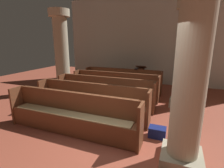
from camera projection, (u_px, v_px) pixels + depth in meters
ground_plane at (115, 144)px, 3.80m from camera, size 19.20×19.20×0.00m
back_wall at (157, 41)px, 8.73m from camera, size 10.00×0.16×4.50m
pew_row_0 at (122, 79)px, 7.75m from camera, size 3.51×0.47×1.01m
pew_row_1 at (114, 84)px, 6.85m from camera, size 3.51×0.46×1.01m
pew_row_2 at (104, 91)px, 5.95m from camera, size 3.51×0.46×1.01m
pew_row_3 at (90, 100)px, 5.05m from camera, size 3.51×0.47×1.01m
pew_row_4 at (71, 113)px, 4.15m from camera, size 3.51×0.46×1.01m
pillar_aisle_side at (187, 53)px, 5.62m from camera, size 0.88×0.88×3.52m
pillar_far_side at (62, 50)px, 7.45m from camera, size 0.88×0.88×3.52m
pillar_aisle_rear at (192, 66)px, 2.81m from camera, size 0.80×0.80×3.52m
lectern at (141, 78)px, 8.41m from camera, size 0.48×0.45×1.08m
hymn_book at (136, 69)px, 7.58m from camera, size 0.13×0.22×0.04m
kneeler_box_navy at (157, 132)px, 4.04m from camera, size 0.39×0.27×0.25m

